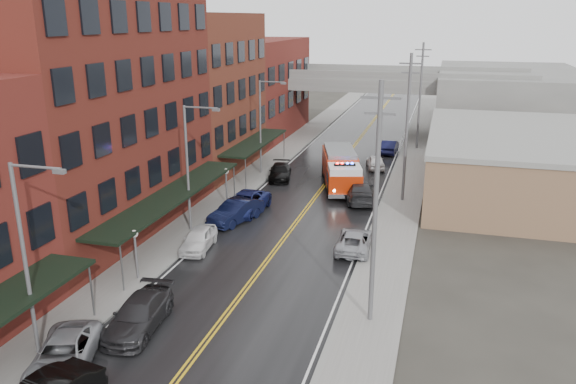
# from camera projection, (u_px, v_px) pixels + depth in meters

# --- Properties ---
(road) EXTENTS (11.00, 160.00, 0.02)m
(road) POSITION_uv_depth(u_px,v_px,m) (304.00, 213.00, 43.82)
(road) COLOR black
(road) RESTS_ON ground
(sidewalk_left) EXTENTS (3.00, 160.00, 0.15)m
(sidewalk_left) POSITION_uv_depth(u_px,v_px,m) (217.00, 204.00, 45.67)
(sidewalk_left) COLOR slate
(sidewalk_left) RESTS_ON ground
(sidewalk_right) EXTENTS (3.00, 160.00, 0.15)m
(sidewalk_right) POSITION_uv_depth(u_px,v_px,m) (398.00, 221.00, 41.92)
(sidewalk_right) COLOR slate
(sidewalk_right) RESTS_ON ground
(curb_left) EXTENTS (0.30, 160.00, 0.15)m
(curb_left) POSITION_uv_depth(u_px,v_px,m) (236.00, 206.00, 45.25)
(curb_left) COLOR gray
(curb_left) RESTS_ON ground
(curb_right) EXTENTS (0.30, 160.00, 0.15)m
(curb_right) POSITION_uv_depth(u_px,v_px,m) (376.00, 219.00, 42.35)
(curb_right) COLOR gray
(curb_right) RESTS_ON ground
(brick_building_b) EXTENTS (9.00, 20.00, 18.00)m
(brick_building_b) POSITION_uv_depth(u_px,v_px,m) (90.00, 104.00, 38.12)
(brick_building_b) COLOR #5A2017
(brick_building_b) RESTS_ON ground
(brick_building_c) EXTENTS (9.00, 15.00, 15.00)m
(brick_building_c) POSITION_uv_depth(u_px,v_px,m) (198.00, 94.00, 54.65)
(brick_building_c) COLOR brown
(brick_building_c) RESTS_ON ground
(brick_building_far) EXTENTS (9.00, 20.00, 12.00)m
(brick_building_far) POSITION_uv_depth(u_px,v_px,m) (256.00, 88.00, 71.19)
(brick_building_far) COLOR #5E1E18
(brick_building_far) RESTS_ON ground
(tan_building) EXTENTS (14.00, 22.00, 5.00)m
(tan_building) POSITION_uv_depth(u_px,v_px,m) (513.00, 165.00, 48.16)
(tan_building) COLOR #816145
(tan_building) RESTS_ON ground
(right_far_block) EXTENTS (18.00, 30.00, 8.00)m
(right_far_block) POSITION_uv_depth(u_px,v_px,m) (508.00, 100.00, 74.78)
(right_far_block) COLOR slate
(right_far_block) RESTS_ON ground
(awning_1) EXTENTS (2.60, 18.00, 3.09)m
(awning_1) POSITION_uv_depth(u_px,v_px,m) (173.00, 195.00, 38.42)
(awning_1) COLOR black
(awning_1) RESTS_ON ground
(awning_2) EXTENTS (2.60, 13.00, 3.09)m
(awning_2) POSITION_uv_depth(u_px,v_px,m) (255.00, 142.00, 54.51)
(awning_2) COLOR black
(awning_2) RESTS_ON ground
(globe_lamp_1) EXTENTS (0.44, 0.44, 3.12)m
(globe_lamp_1) POSITION_uv_depth(u_px,v_px,m) (135.00, 243.00, 31.90)
(globe_lamp_1) COLOR #59595B
(globe_lamp_1) RESTS_ON ground
(globe_lamp_2) EXTENTS (0.44, 0.44, 3.12)m
(globe_lamp_2) POSITION_uv_depth(u_px,v_px,m) (226.00, 178.00, 44.77)
(globe_lamp_2) COLOR #59595B
(globe_lamp_2) RESTS_ON ground
(street_lamp_0) EXTENTS (2.64, 0.22, 9.00)m
(street_lamp_0) POSITION_uv_depth(u_px,v_px,m) (28.00, 250.00, 23.73)
(street_lamp_0) COLOR #59595B
(street_lamp_0) RESTS_ON ground
(street_lamp_1) EXTENTS (2.64, 0.22, 9.00)m
(street_lamp_1) POSITION_uv_depth(u_px,v_px,m) (190.00, 161.00, 38.44)
(street_lamp_1) COLOR #59595B
(street_lamp_1) RESTS_ON ground
(street_lamp_2) EXTENTS (2.64, 0.22, 9.00)m
(street_lamp_2) POSITION_uv_depth(u_px,v_px,m) (263.00, 121.00, 53.15)
(street_lamp_2) COLOR #59595B
(street_lamp_2) RESTS_ON ground
(utility_pole_0) EXTENTS (1.80, 0.24, 12.00)m
(utility_pole_0) POSITION_uv_depth(u_px,v_px,m) (376.00, 203.00, 26.30)
(utility_pole_0) COLOR #59595B
(utility_pole_0) RESTS_ON ground
(utility_pole_1) EXTENTS (1.80, 0.24, 12.00)m
(utility_pole_1) POSITION_uv_depth(u_px,v_px,m) (407.00, 126.00, 44.69)
(utility_pole_1) COLOR #59595B
(utility_pole_1) RESTS_ON ground
(utility_pole_2) EXTENTS (1.80, 0.24, 12.00)m
(utility_pole_2) POSITION_uv_depth(u_px,v_px,m) (420.00, 94.00, 63.07)
(utility_pole_2) COLOR #59595B
(utility_pole_2) RESTS_ON ground
(overpass) EXTENTS (40.00, 10.00, 7.50)m
(overpass) POSITION_uv_depth(u_px,v_px,m) (365.00, 88.00, 71.45)
(overpass) COLOR slate
(overpass) RESTS_ON ground
(fire_truck) EXTENTS (5.39, 9.31, 3.24)m
(fire_truck) POSITION_uv_depth(u_px,v_px,m) (341.00, 169.00, 49.82)
(fire_truck) COLOR #AF2508
(fire_truck) RESTS_ON ground
(parked_car_left_2) EXTENTS (3.95, 5.61, 1.42)m
(parked_car_left_2) POSITION_uv_depth(u_px,v_px,m) (64.00, 355.00, 24.14)
(parked_car_left_2) COLOR gray
(parked_car_left_2) RESTS_ON ground
(parked_car_left_3) EXTENTS (2.64, 5.40, 1.51)m
(parked_car_left_3) POSITION_uv_depth(u_px,v_px,m) (139.00, 315.00, 27.33)
(parked_car_left_3) COLOR #232325
(parked_car_left_3) RESTS_ON ground
(parked_car_left_4) EXTENTS (2.12, 4.35, 1.43)m
(parked_car_left_4) POSITION_uv_depth(u_px,v_px,m) (198.00, 239.00, 36.78)
(parked_car_left_4) COLOR white
(parked_car_left_4) RESTS_ON ground
(parked_car_left_5) EXTENTS (3.16, 5.27, 1.64)m
(parked_car_left_5) POSITION_uv_depth(u_px,v_px,m) (236.00, 212.00, 41.64)
(parked_car_left_5) COLOR black
(parked_car_left_5) RESTS_ON ground
(parked_car_left_6) EXTENTS (3.04, 5.86, 1.58)m
(parked_car_left_6) POSITION_uv_depth(u_px,v_px,m) (245.00, 203.00, 43.62)
(parked_car_left_6) COLOR navy
(parked_car_left_6) RESTS_ON ground
(parked_car_left_7) EXTENTS (2.92, 5.08, 1.39)m
(parked_car_left_7) POSITION_uv_depth(u_px,v_px,m) (280.00, 172.00, 52.78)
(parked_car_left_7) COLOR black
(parked_car_left_7) RESTS_ON ground
(parked_car_right_0) EXTENTS (2.33, 4.81, 1.32)m
(parked_car_right_0) POSITION_uv_depth(u_px,v_px,m) (355.00, 241.00, 36.64)
(parked_car_right_0) COLOR #93959A
(parked_car_right_0) RESTS_ON ground
(parked_car_right_1) EXTENTS (3.52, 6.09, 1.66)m
(parked_car_right_1) POSITION_uv_depth(u_px,v_px,m) (360.00, 191.00, 46.47)
(parked_car_right_1) COLOR #242427
(parked_car_right_1) RESTS_ON ground
(parked_car_right_2) EXTENTS (2.52, 4.32, 1.38)m
(parked_car_right_2) POSITION_uv_depth(u_px,v_px,m) (376.00, 162.00, 56.48)
(parked_car_right_2) COLOR white
(parked_car_right_2) RESTS_ON ground
(parked_car_right_3) EXTENTS (1.74, 4.61, 1.50)m
(parked_car_right_3) POSITION_uv_depth(u_px,v_px,m) (390.00, 146.00, 62.88)
(parked_car_right_3) COLOR black
(parked_car_right_3) RESTS_ON ground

